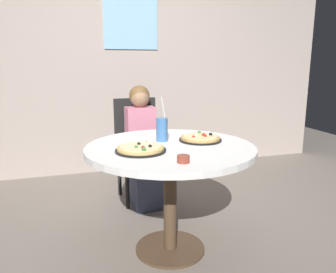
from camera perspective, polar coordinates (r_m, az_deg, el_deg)
ground_plane at (r=2.47m, az=0.36°, el=-18.72°), size 8.00×8.00×0.00m
wall_with_window at (r=4.01m, az=-8.21°, el=14.84°), size 5.20×0.13×2.90m
dining_table at (r=2.20m, az=0.38°, el=-4.35°), size 1.11×1.11×0.75m
chair_wooden at (r=3.18m, az=-5.18°, el=-1.14°), size 0.42×0.42×0.95m
diner_child at (r=3.02m, az=-4.30°, el=-2.76°), size 0.27×0.42×1.08m
pizza_veggie at (r=2.04m, az=-4.67°, el=-2.09°), size 0.31×0.31×0.05m
pizza_cheese at (r=2.32m, az=5.55°, el=-0.30°), size 0.29×0.29×0.05m
soda_cup at (r=2.29m, az=-1.04°, el=1.22°), size 0.08×0.08×0.31m
sauce_bowl at (r=1.81m, az=2.64°, el=-3.86°), size 0.07×0.07×0.04m
plate_small at (r=2.46m, az=-3.74°, el=0.18°), size 0.18×0.18×0.01m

